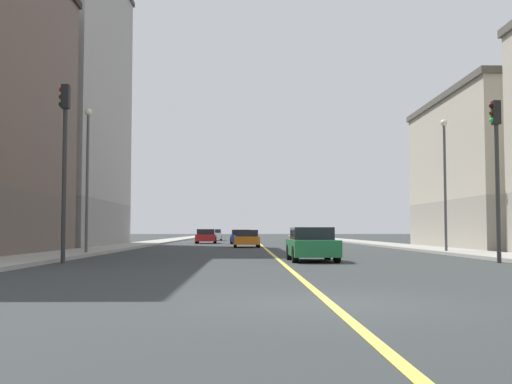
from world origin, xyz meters
name	(u,v)px	position (x,y,z in m)	size (l,w,h in m)	color
ground_plane	(330,304)	(0.00, 0.00, 0.00)	(400.00, 400.00, 0.00)	#303434
sidewalk_left	(365,242)	(9.92, 49.00, 0.07)	(2.88, 168.00, 0.15)	#9E9B93
sidewalk_right	(153,243)	(-9.92, 49.00, 0.07)	(2.88, 168.00, 0.15)	#9E9B93
lane_center_stripe	(259,243)	(0.00, 49.00, 0.01)	(0.16, 154.00, 0.01)	#E5D14C
building_left_mid	(505,172)	(15.61, 30.45, 5.01)	(8.80, 15.73, 9.99)	#9D9688
building_right_midblock	(55,103)	(-15.61, 36.92, 10.78)	(8.80, 17.21, 21.54)	gray
traffic_light_left_near	(496,158)	(8.07, 13.01, 3.94)	(0.40, 0.32, 6.10)	#2D2D2D
traffic_light_right_near	(64,148)	(-8.10, 13.01, 4.25)	(0.40, 0.32, 6.64)	#2D2D2D
street_lamp_left_near	(445,171)	(9.08, 22.37, 4.34)	(0.36, 0.36, 6.88)	#4C4C51
street_lamp_right_near	(87,165)	(-9.08, 20.53, 4.43)	(0.36, 0.36, 7.05)	#4C4C51
car_white	(214,235)	(-4.95, 65.27, 0.67)	(1.93, 4.00, 1.34)	white
car_blue	(241,237)	(-1.73, 46.57, 0.63)	(1.96, 4.08, 1.27)	#23389E
car_red	(206,236)	(-4.94, 48.65, 0.65)	(1.94, 4.16, 1.32)	red
car_orange	(247,239)	(-1.23, 35.36, 0.62)	(1.88, 4.05, 1.24)	orange
car_green	(312,244)	(1.26, 14.51, 0.66)	(1.85, 3.95, 1.33)	#1E6B38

